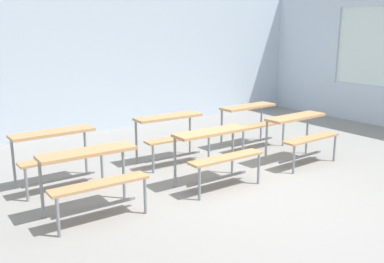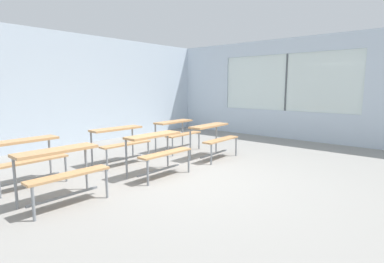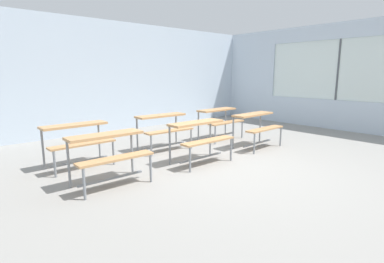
{
  "view_description": "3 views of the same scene",
  "coord_description": "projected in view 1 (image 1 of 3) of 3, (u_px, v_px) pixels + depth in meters",
  "views": [
    {
      "loc": [
        -3.65,
        -3.71,
        2.07
      ],
      "look_at": [
        -0.22,
        1.16,
        0.63
      ],
      "focal_mm": 39.86,
      "sensor_mm": 36.0,
      "label": 1
    },
    {
      "loc": [
        -3.8,
        -3.3,
        1.6
      ],
      "look_at": [
        0.54,
        0.43,
        0.73
      ],
      "focal_mm": 28.0,
      "sensor_mm": 36.0,
      "label": 2
    },
    {
      "loc": [
        -3.8,
        -3.3,
        1.6
      ],
      "look_at": [
        -0.39,
        0.63,
        0.59
      ],
      "focal_mm": 28.0,
      "sensor_mm": 36.0,
      "label": 3
    }
  ],
  "objects": [
    {
      "name": "ground",
      "position": [
        258.0,
        196.0,
        5.48
      ],
      "size": [
        10.0,
        9.0,
        0.05
      ],
      "primitive_type": "cube",
      "color": "gray"
    },
    {
      "name": "wall_back",
      "position": [
        107.0,
        58.0,
        8.7
      ],
      "size": [
        10.0,
        0.12,
        3.0
      ],
      "primitive_type": "cube",
      "color": "silver",
      "rests_on": "ground"
    },
    {
      "name": "desk_bench_r0c0",
      "position": [
        92.0,
        168.0,
        4.74
      ],
      "size": [
        1.11,
        0.6,
        0.74
      ],
      "rotation": [
        0.0,
        0.0,
        -0.01
      ],
      "color": "tan",
      "rests_on": "ground"
    },
    {
      "name": "desk_bench_r0c1",
      "position": [
        216.0,
        145.0,
        5.68
      ],
      "size": [
        1.1,
        0.59,
        0.74
      ],
      "rotation": [
        0.0,
        0.0,
        -0.0
      ],
      "color": "tan",
      "rests_on": "ground"
    },
    {
      "name": "desk_bench_r0c2",
      "position": [
        301.0,
        128.0,
        6.66
      ],
      "size": [
        1.12,
        0.63,
        0.74
      ],
      "rotation": [
        0.0,
        0.0,
        0.04
      ],
      "color": "tan",
      "rests_on": "ground"
    },
    {
      "name": "desk_bench_r1c0",
      "position": [
        56.0,
        146.0,
        5.65
      ],
      "size": [
        1.11,
        0.61,
        0.74
      ],
      "rotation": [
        0.0,
        0.0,
        0.02
      ],
      "color": "tan",
      "rests_on": "ground"
    },
    {
      "name": "desk_bench_r1c1",
      "position": [
        172.0,
        128.0,
        6.66
      ],
      "size": [
        1.12,
        0.63,
        0.74
      ],
      "rotation": [
        0.0,
        0.0,
        -0.03
      ],
      "color": "tan",
      "rests_on": "ground"
    },
    {
      "name": "desk_bench_r1c2",
      "position": [
        252.0,
        116.0,
        7.56
      ],
      "size": [
        1.12,
        0.63,
        0.74
      ],
      "rotation": [
        0.0,
        0.0,
        0.04
      ],
      "color": "tan",
      "rests_on": "ground"
    }
  ]
}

